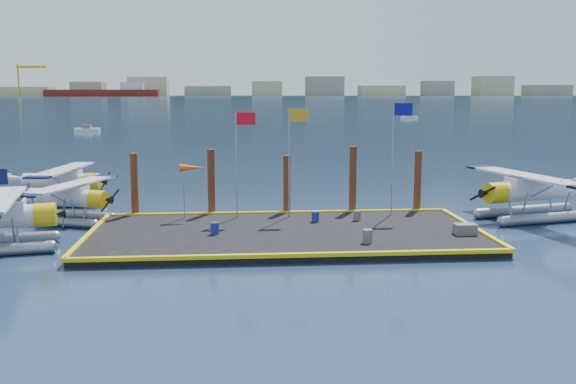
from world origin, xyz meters
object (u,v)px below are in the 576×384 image
(windsock, at_px, (192,169))
(piling_3, at_px, (353,182))
(seaplane_d, at_px, (532,194))
(piling_4, at_px, (418,184))
(drum_4, at_px, (357,216))
(drum_5, at_px, (315,217))
(piling_0, at_px, (134,187))
(flagpole_red, at_px, (240,148))
(seaplane_c, at_px, (60,184))
(crate, at_px, (465,229))
(seaplane_b, at_px, (65,200))
(flagpole_yellow, at_px, (293,146))
(piling_1, at_px, (211,184))
(flagpole_blue, at_px, (396,142))
(drum_1, at_px, (368,236))
(drum_0, at_px, (215,228))
(piling_2, at_px, (287,187))

(windsock, relative_size, piling_3, 0.73)
(seaplane_d, distance_m, piling_4, 6.68)
(drum_4, bearing_deg, piling_3, 84.58)
(windsock, bearing_deg, drum_5, -12.97)
(piling_0, bearing_deg, seaplane_d, -4.32)
(seaplane_d, xyz_separation_m, flagpole_red, (-17.22, 0.17, 2.83))
(seaplane_c, xyz_separation_m, piling_0, (5.88, -5.94, 0.58))
(piling_4, bearing_deg, piling_0, 180.00)
(flagpole_red, xyz_separation_m, piling_4, (10.79, 1.60, -2.40))
(seaplane_c, height_order, seaplane_d, seaplane_d)
(drum_4, height_order, piling_0, piling_0)
(crate, relative_size, piling_3, 0.25)
(seaplane_b, distance_m, flagpole_yellow, 13.53)
(drum_5, bearing_deg, piling_1, 151.39)
(drum_5, xyz_separation_m, piling_4, (6.67, 3.18, 1.31))
(piling_0, bearing_deg, seaplane_b, -173.64)
(flagpole_blue, xyz_separation_m, piling_4, (1.80, 1.60, -2.69))
(drum_5, bearing_deg, drum_1, -70.22)
(flagpole_blue, height_order, windsock, flagpole_blue)
(drum_4, bearing_deg, windsock, 171.14)
(seaplane_c, bearing_deg, piling_4, 82.99)
(seaplane_d, xyz_separation_m, flagpole_yellow, (-14.22, 0.17, 2.94))
(seaplane_c, bearing_deg, windsock, 58.68)
(seaplane_c, relative_size, flagpole_red, 1.54)
(seaplane_d, xyz_separation_m, drum_4, (-10.71, -1.27, -0.89))
(piling_0, bearing_deg, drum_0, -50.37)
(seaplane_d, relative_size, windsock, 3.26)
(seaplane_b, distance_m, drum_1, 17.95)
(piling_4, bearing_deg, seaplane_d, -15.40)
(drum_4, distance_m, flagpole_blue, 4.93)
(flagpole_red, bearing_deg, flagpole_blue, -0.00)
(drum_5, xyz_separation_m, piling_0, (-10.33, 3.18, 1.31))
(piling_2, bearing_deg, drum_4, -39.32)
(flagpole_red, bearing_deg, piling_0, 165.54)
(seaplane_d, height_order, piling_0, piling_0)
(seaplane_c, distance_m, drum_4, 20.66)
(piling_4, bearing_deg, piling_2, 180.00)
(seaplane_d, bearing_deg, flagpole_red, 76.11)
(flagpole_yellow, height_order, windsock, flagpole_yellow)
(seaplane_d, relative_size, drum_5, 17.63)
(flagpole_yellow, relative_size, windsock, 1.99)
(flagpole_blue, height_order, piling_2, flagpole_blue)
(flagpole_red, height_order, piling_0, flagpole_red)
(drum_4, distance_m, piling_2, 4.95)
(flagpole_yellow, bearing_deg, flagpole_red, 180.00)
(seaplane_b, xyz_separation_m, piling_4, (20.90, 0.43, 0.67))
(piling_3, bearing_deg, crate, -57.11)
(seaplane_d, distance_m, piling_1, 19.01)
(drum_1, distance_m, piling_2, 9.03)
(seaplane_d, xyz_separation_m, windsock, (-19.95, 0.17, 1.66))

